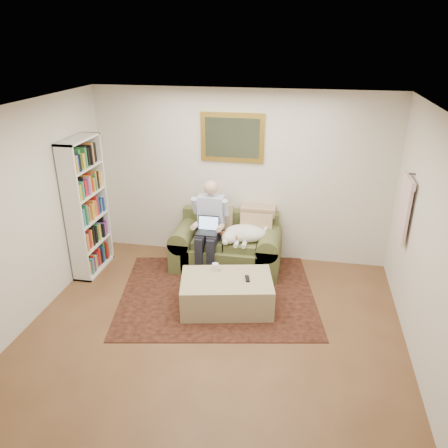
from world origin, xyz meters
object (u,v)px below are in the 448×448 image
(coffee_mug, at_px, (215,267))
(bookshelf, at_px, (86,207))
(seated_man, at_px, (209,228))
(sofa, at_px, (227,250))
(ottoman, at_px, (227,293))
(sleeping_dog, at_px, (245,233))
(laptop, at_px, (208,228))

(coffee_mug, height_order, bookshelf, bookshelf)
(seated_man, relative_size, bookshelf, 0.68)
(seated_man, xyz_separation_m, bookshelf, (-1.73, -0.31, 0.32))
(sofa, height_order, ottoman, sofa)
(sofa, relative_size, coffee_mug, 16.10)
(sleeping_dog, relative_size, coffee_mug, 6.63)
(sofa, distance_m, bookshelf, 2.15)
(sofa, xyz_separation_m, bookshelf, (-1.97, -0.46, 0.72))
(seated_man, height_order, ottoman, seated_man)
(laptop, xyz_separation_m, bookshelf, (-1.73, -0.25, 0.29))
(sofa, bearing_deg, sleeping_dog, -15.74)
(laptop, height_order, ottoman, laptop)
(laptop, bearing_deg, seated_man, 90.00)
(laptop, distance_m, ottoman, 1.10)
(coffee_mug, distance_m, bookshelf, 2.10)
(ottoman, distance_m, coffee_mug, 0.37)
(bookshelf, bearing_deg, ottoman, -16.02)
(coffee_mug, bearing_deg, seated_man, 109.00)
(sofa, distance_m, sleeping_dog, 0.45)
(sleeping_dog, bearing_deg, seated_man, -172.87)
(laptop, relative_size, ottoman, 0.27)
(seated_man, relative_size, coffee_mug, 13.54)
(seated_man, height_order, coffee_mug, seated_man)
(sofa, bearing_deg, bookshelf, -166.91)
(sofa, xyz_separation_m, laptop, (-0.24, -0.21, 0.43))
(ottoman, xyz_separation_m, bookshelf, (-2.17, 0.62, 0.79))
(sofa, xyz_separation_m, ottoman, (0.20, -1.08, -0.07))
(sleeping_dog, bearing_deg, coffee_mug, -108.62)
(sofa, distance_m, ottoman, 1.10)
(ottoman, height_order, bookshelf, bookshelf)
(sofa, bearing_deg, coffee_mug, -89.02)
(laptop, xyz_separation_m, coffee_mug, (0.26, -0.68, -0.24))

